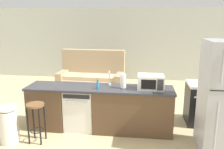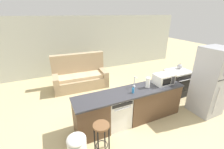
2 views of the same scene
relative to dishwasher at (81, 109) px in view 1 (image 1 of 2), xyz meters
The scene contains 14 objects.
ground_plane 0.49m from the dishwasher, ahead, with size 24.00×24.00×0.00m, color tan.
wall_back 4.33m from the dishwasher, 82.54° to the left, with size 10.00×0.06×2.60m.
kitchen_counter 0.49m from the dishwasher, ahead, with size 2.94×0.66×0.90m.
dishwasher is the anchor object (origin of this frame).
stove_range 2.66m from the dishwasher, 11.91° to the left, with size 0.76×0.68×0.90m.
refrigerator 2.71m from the dishwasher, 11.93° to the right, with size 0.72×0.73×1.91m.
microwave 1.54m from the dishwasher, ahead, with size 0.50×0.37×0.28m.
sink_faucet 0.86m from the dishwasher, 14.57° to the left, with size 0.07×0.18×0.30m.
paper_towel_roll 1.07m from the dishwasher, ahead, with size 0.14×0.14×0.28m.
soap_bottle 0.68m from the dishwasher, 14.00° to the right, with size 0.06×0.06×0.18m.
kettle 2.91m from the dishwasher, 13.78° to the left, with size 0.21×0.17×0.19m.
bar_stool 0.94m from the dishwasher, 135.17° to the right, with size 0.32×0.32×0.74m.
trash_bin 1.38m from the dishwasher, 147.27° to the right, with size 0.35×0.35×0.74m.
couch 2.62m from the dishwasher, 96.74° to the left, with size 2.04×0.99×1.27m.
Camera 1 is at (0.97, -4.47, 2.25)m, focal length 38.00 mm.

